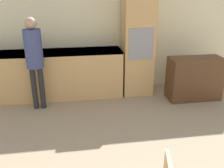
% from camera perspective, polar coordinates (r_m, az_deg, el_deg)
% --- Properties ---
extents(wall_back, '(6.87, 0.05, 2.60)m').
position_cam_1_polar(wall_back, '(5.21, -3.97, 12.56)').
color(wall_back, beige).
rests_on(wall_back, ground_plane).
extents(kitchen_counter, '(3.06, 0.60, 0.93)m').
position_cam_1_polar(kitchen_counter, '(5.09, -15.29, 2.11)').
color(kitchen_counter, tan).
rests_on(kitchen_counter, ground_plane).
extents(oven_unit, '(0.60, 0.59, 1.97)m').
position_cam_1_polar(oven_unit, '(5.08, 5.75, 8.67)').
color(oven_unit, tan).
rests_on(oven_unit, ground_plane).
extents(sideboard, '(1.02, 0.45, 0.83)m').
position_cam_1_polar(sideboard, '(5.14, 18.32, 1.20)').
color(sideboard, '#51331E').
rests_on(sideboard, ground_plane).
extents(person_standing, '(0.30, 0.30, 1.64)m').
position_cam_1_polar(person_standing, '(4.48, -17.39, 6.62)').
color(person_standing, '#262628').
rests_on(person_standing, ground_plane).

